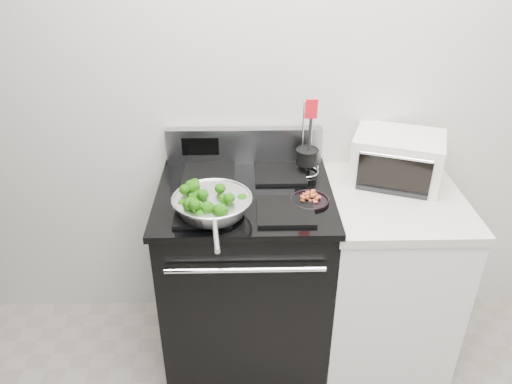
{
  "coord_description": "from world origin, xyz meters",
  "views": [
    {
      "loc": [
        -0.29,
        -0.52,
        2.06
      ],
      "look_at": [
        -0.25,
        1.36,
        0.98
      ],
      "focal_mm": 35.0,
      "sensor_mm": 36.0,
      "label": 1
    }
  ],
  "objects_px": {
    "utensil_holder": "(307,160)",
    "toaster_oven": "(397,158)",
    "gas_range": "(246,273)",
    "bacon_plate": "(310,198)",
    "skillet": "(212,204)"
  },
  "relations": [
    {
      "from": "gas_range",
      "to": "utensil_holder",
      "type": "distance_m",
      "value": 0.63
    },
    {
      "from": "utensil_holder",
      "to": "toaster_oven",
      "type": "relative_size",
      "value": 0.78
    },
    {
      "from": "skillet",
      "to": "utensil_holder",
      "type": "distance_m",
      "value": 0.56
    },
    {
      "from": "bacon_plate",
      "to": "toaster_oven",
      "type": "relative_size",
      "value": 0.35
    },
    {
      "from": "utensil_holder",
      "to": "toaster_oven",
      "type": "bearing_deg",
      "value": -6.17
    },
    {
      "from": "gas_range",
      "to": "skillet",
      "type": "distance_m",
      "value": 0.56
    },
    {
      "from": "utensil_holder",
      "to": "bacon_plate",
      "type": "bearing_deg",
      "value": -96.11
    },
    {
      "from": "gas_range",
      "to": "skillet",
      "type": "xyz_separation_m",
      "value": [
        -0.13,
        -0.19,
        0.51
      ]
    },
    {
      "from": "utensil_holder",
      "to": "toaster_oven",
      "type": "xyz_separation_m",
      "value": [
        0.42,
        -0.02,
        0.02
      ]
    },
    {
      "from": "bacon_plate",
      "to": "toaster_oven",
      "type": "distance_m",
      "value": 0.51
    },
    {
      "from": "bacon_plate",
      "to": "utensil_holder",
      "type": "height_order",
      "value": "utensil_holder"
    },
    {
      "from": "bacon_plate",
      "to": "utensil_holder",
      "type": "relative_size",
      "value": 0.45
    },
    {
      "from": "skillet",
      "to": "bacon_plate",
      "type": "relative_size",
      "value": 3.1
    },
    {
      "from": "skillet",
      "to": "utensil_holder",
      "type": "height_order",
      "value": "utensil_holder"
    },
    {
      "from": "gas_range",
      "to": "skillet",
      "type": "bearing_deg",
      "value": -125.25
    }
  ]
}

